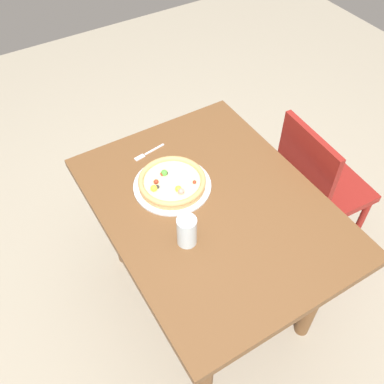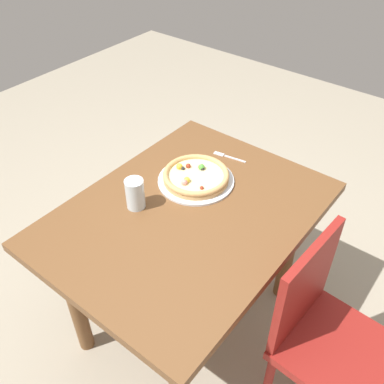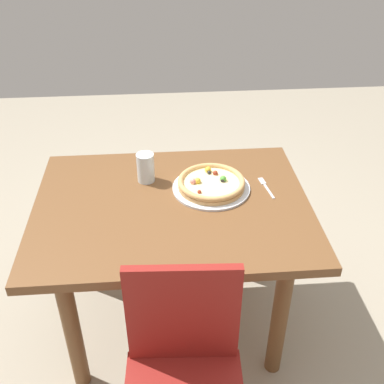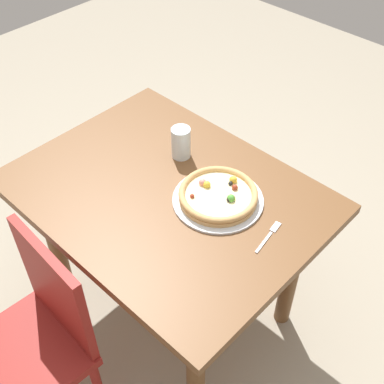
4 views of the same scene
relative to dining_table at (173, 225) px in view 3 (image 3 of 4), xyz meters
name	(u,v)px [view 3 (image 3 of 4)]	position (x,y,z in m)	size (l,w,h in m)	color
ground_plane	(175,322)	(0.00, 0.00, -0.62)	(6.00, 6.00, 0.00)	#9E937F
dining_table	(173,225)	(0.00, 0.00, 0.00)	(1.15, 0.88, 0.74)	brown
chair_near	(184,379)	(0.00, -0.65, -0.14)	(0.42, 0.42, 0.88)	maroon
plate	(211,188)	(0.18, 0.09, 0.12)	(0.34, 0.34, 0.01)	silver
pizza	(211,183)	(0.18, 0.09, 0.15)	(0.29, 0.29, 0.05)	tan
fork	(265,186)	(0.42, 0.09, 0.12)	(0.04, 0.17, 0.00)	silver
drinking_glass	(146,168)	(-0.11, 0.19, 0.18)	(0.08, 0.08, 0.13)	silver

